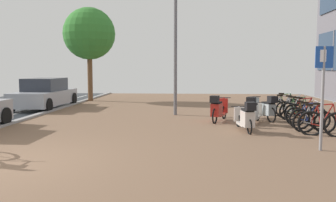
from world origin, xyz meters
name	(u,v)px	position (x,y,z in m)	size (l,w,h in m)	color
ground	(69,166)	(1.43, 0.00, -0.02)	(21.00, 40.00, 0.13)	#20252A
bicycle_rack_00	(324,124)	(7.65, 3.44, 0.36)	(1.38, 0.59, 1.03)	black
bicycle_rack_01	(314,122)	(7.58, 4.04, 0.33)	(1.28, 0.48, 0.94)	black
bicycle_rack_02	(309,119)	(7.64, 4.64, 0.33)	(1.28, 0.48, 0.94)	black
bicycle_rack_03	(305,116)	(7.69, 5.25, 0.33)	(1.25, 0.53, 0.93)	black
bicycle_rack_04	(304,113)	(7.85, 5.85, 0.35)	(1.35, 0.57, 1.00)	black
bicycle_rack_05	(298,111)	(7.80, 6.46, 0.34)	(1.31, 0.60, 0.98)	black
bicycle_rack_06	(293,110)	(7.79, 7.06, 0.34)	(1.27, 0.61, 0.97)	black
bicycle_rack_07	(284,108)	(7.59, 7.67, 0.33)	(1.28, 0.48, 0.95)	black
bicycle_rack_08	(285,106)	(7.79, 8.27, 0.34)	(1.30, 0.47, 0.97)	black
scooter_near	(218,109)	(4.84, 6.03, 0.45)	(0.86, 1.77, 1.01)	black
scooter_mid	(246,118)	(5.54, 4.02, 0.43)	(0.58, 1.81, 0.98)	black
scooter_far	(253,111)	(6.02, 5.57, 0.44)	(0.85, 1.54, 0.99)	black
scooter_extra	(265,109)	(6.59, 6.42, 0.44)	(0.86, 1.74, 0.98)	black
parked_car_far	(45,94)	(-3.27, 10.02, 0.67)	(1.89, 4.40, 1.44)	#A3A7B0
parking_sign	(323,87)	(6.94, 1.61, 1.51)	(0.40, 0.07, 2.44)	gray
lamp_post	(175,40)	(3.20, 7.80, 3.08)	(0.20, 0.52, 5.53)	slate
street_tree	(89,34)	(-2.11, 13.79, 3.91)	(3.01, 3.01, 5.43)	brown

